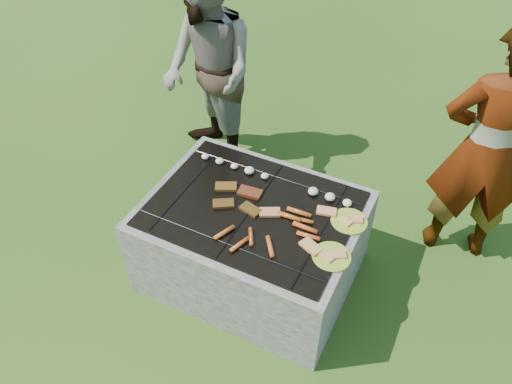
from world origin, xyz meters
TOP-DOWN VIEW (x-y plane):
  - lawn at (0.00, 0.00)m, footprint 60.00×60.00m
  - fire_pit at (0.00, 0.00)m, footprint 1.30×1.00m
  - mushrooms at (0.04, 0.28)m, footprint 1.05×0.06m
  - pork_slabs at (-0.12, 0.04)m, footprint 0.38×0.27m
  - sausages at (0.22, -0.10)m, footprint 0.55×0.47m
  - bread_on_grate at (0.32, 0.00)m, footprint 0.46×0.41m
  - plate_far at (0.56, 0.16)m, footprint 0.27×0.27m
  - plate_near at (0.56, -0.14)m, footprint 0.27×0.27m
  - cook at (1.16, 0.86)m, footprint 0.70×0.56m
  - bystander at (-0.84, 0.93)m, footprint 1.03×0.99m

SIDE VIEW (x-z plane):
  - lawn at x=0.00m, z-range 0.00..0.00m
  - fire_pit at x=0.00m, z-range -0.03..0.59m
  - plate_far at x=0.56m, z-range 0.59..0.62m
  - plate_near at x=0.56m, z-range 0.59..0.62m
  - bread_on_grate at x=0.32m, z-range 0.61..0.63m
  - pork_slabs at x=-0.12m, z-range 0.61..0.63m
  - sausages at x=0.22m, z-range 0.61..0.64m
  - mushrooms at x=0.04m, z-range 0.61..0.65m
  - bystander at x=-0.84m, z-range 0.00..1.68m
  - cook at x=1.16m, z-range 0.00..1.70m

